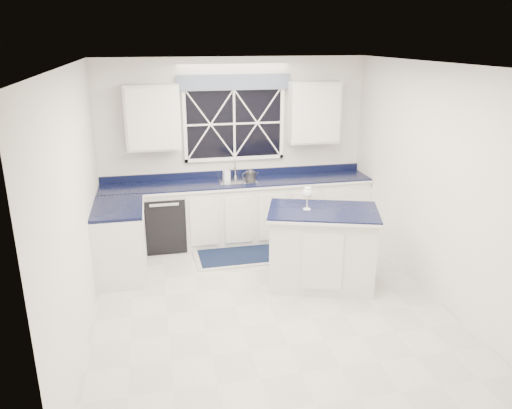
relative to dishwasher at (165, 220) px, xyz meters
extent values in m
plane|color=#B7B7B2|center=(1.10, -1.95, -0.41)|extent=(4.50, 4.50, 0.00)
cube|color=silver|center=(1.10, 0.30, 0.94)|extent=(4.00, 0.10, 2.70)
cube|color=white|center=(1.10, 0.00, 0.04)|extent=(3.98, 0.60, 0.90)
cube|color=white|center=(-0.60, -0.80, 0.04)|extent=(0.60, 1.00, 0.90)
cube|color=black|center=(1.10, 0.00, 0.51)|extent=(3.98, 0.64, 0.04)
cube|color=black|center=(0.00, 0.00, 0.00)|extent=(0.60, 0.58, 0.82)
cube|color=black|center=(1.10, 0.27, 1.34)|extent=(1.40, 0.02, 1.00)
cube|color=slate|center=(1.10, 0.21, 1.94)|extent=(1.65, 0.04, 0.22)
cube|color=white|center=(-0.07, 0.13, 1.49)|extent=(0.75, 0.34, 0.90)
cube|color=white|center=(2.28, 0.13, 1.49)|extent=(0.75, 0.34, 0.90)
cylinder|color=silver|center=(1.10, 0.22, 0.55)|extent=(0.05, 0.05, 0.04)
cylinder|color=silver|center=(1.10, 0.22, 0.69)|extent=(0.02, 0.02, 0.28)
cylinder|color=silver|center=(1.10, 0.13, 0.82)|extent=(0.02, 0.18, 0.02)
cube|color=white|center=(1.86, -1.60, 0.06)|extent=(1.42, 1.08, 0.94)
cube|color=black|center=(1.86, -1.60, 0.55)|extent=(1.49, 1.16, 0.04)
cube|color=#A7A7A2|center=(0.98, -0.60, -0.40)|extent=(1.24, 0.77, 0.01)
cube|color=black|center=(0.98, -0.60, -0.39)|extent=(1.10, 0.63, 0.01)
cylinder|color=#2A2A2C|center=(1.30, 0.03, 0.59)|extent=(0.15, 0.15, 0.12)
cone|color=#2A2A2C|center=(1.30, 0.03, 0.68)|extent=(0.13, 0.13, 0.05)
torus|color=#2A2A2C|center=(1.22, 0.03, 0.60)|extent=(0.10, 0.02, 0.10)
cylinder|color=#2A2A2C|center=(1.38, 0.04, 0.61)|extent=(0.06, 0.02, 0.08)
cylinder|color=silver|center=(1.67, -1.54, 0.57)|extent=(0.09, 0.09, 0.01)
cylinder|color=silver|center=(1.67, -1.54, 0.65)|extent=(0.01, 0.01, 0.15)
ellipsoid|color=silver|center=(1.67, -1.54, 0.77)|extent=(0.12, 0.12, 0.15)
cylinder|color=#E5C879|center=(1.67, -1.54, 0.75)|extent=(0.10, 0.10, 0.06)
imported|color=silver|center=(0.95, 0.13, 0.63)|extent=(0.11, 0.11, 0.20)
camera|label=1|loc=(-0.13, -6.99, 2.56)|focal=35.00mm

